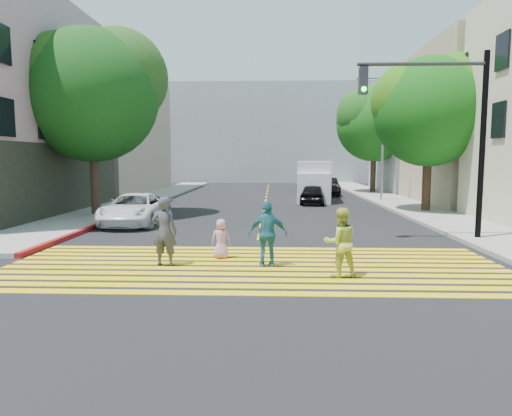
# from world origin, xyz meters

# --- Properties ---
(ground) EXTENTS (120.00, 120.00, 0.00)m
(ground) POSITION_xyz_m (0.00, 0.00, 0.00)
(ground) COLOR black
(sidewalk_left) EXTENTS (3.00, 40.00, 0.15)m
(sidewalk_left) POSITION_xyz_m (-8.50, 22.00, 0.07)
(sidewalk_left) COLOR gray
(sidewalk_left) RESTS_ON ground
(sidewalk_right) EXTENTS (3.00, 60.00, 0.15)m
(sidewalk_right) POSITION_xyz_m (8.50, 15.00, 0.07)
(sidewalk_right) COLOR gray
(sidewalk_right) RESTS_ON ground
(curb_red) EXTENTS (0.20, 8.00, 0.16)m
(curb_red) POSITION_xyz_m (-6.90, 6.00, 0.08)
(curb_red) COLOR maroon
(curb_red) RESTS_ON ground
(crosswalk) EXTENTS (13.40, 5.30, 0.01)m
(crosswalk) POSITION_xyz_m (0.00, 1.28, 0.01)
(crosswalk) COLOR yellow
(crosswalk) RESTS_ON ground
(lane_line) EXTENTS (0.12, 34.40, 0.01)m
(lane_line) POSITION_xyz_m (0.00, 22.50, 0.01)
(lane_line) COLOR yellow
(lane_line) RESTS_ON ground
(building_left_tan) EXTENTS (12.00, 16.00, 10.00)m
(building_left_tan) POSITION_xyz_m (-16.00, 28.00, 5.00)
(building_left_tan) COLOR tan
(building_left_tan) RESTS_ON ground
(building_right_tan) EXTENTS (10.00, 10.00, 10.00)m
(building_right_tan) POSITION_xyz_m (15.00, 19.00, 5.00)
(building_right_tan) COLOR tan
(building_right_tan) RESTS_ON ground
(building_right_grey) EXTENTS (10.00, 10.00, 10.00)m
(building_right_grey) POSITION_xyz_m (15.00, 30.00, 5.00)
(building_right_grey) COLOR gray
(building_right_grey) RESTS_ON ground
(backdrop_block) EXTENTS (30.00, 8.00, 12.00)m
(backdrop_block) POSITION_xyz_m (0.00, 48.00, 6.00)
(backdrop_block) COLOR gray
(backdrop_block) RESTS_ON ground
(tree_left) EXTENTS (8.22, 8.08, 9.38)m
(tree_left) POSITION_xyz_m (-8.31, 11.80, 6.32)
(tree_left) COLOR #37281F
(tree_left) RESTS_ON ground
(tree_right_near) EXTENTS (7.35, 7.05, 8.34)m
(tree_right_near) POSITION_xyz_m (8.77, 13.87, 5.64)
(tree_right_near) COLOR #452F1A
(tree_right_near) RESTS_ON ground
(tree_right_far) EXTENTS (7.80, 7.62, 9.07)m
(tree_right_far) POSITION_xyz_m (8.91, 27.68, 6.12)
(tree_right_far) COLOR black
(tree_right_far) RESTS_ON ground
(pedestrian_man) EXTENTS (0.72, 0.51, 1.87)m
(pedestrian_man) POSITION_xyz_m (-2.40, 1.30, 0.94)
(pedestrian_man) COLOR #383745
(pedestrian_man) RESTS_ON ground
(pedestrian_woman) EXTENTS (0.93, 0.78, 1.71)m
(pedestrian_woman) POSITION_xyz_m (2.16, 0.31, 0.85)
(pedestrian_woman) COLOR #BEC641
(pedestrian_woman) RESTS_ON ground
(pedestrian_child) EXTENTS (0.58, 0.39, 1.16)m
(pedestrian_child) POSITION_xyz_m (-0.98, 2.24, 0.58)
(pedestrian_child) COLOR #C182AD
(pedestrian_child) RESTS_ON ground
(pedestrian_extra) EXTENTS (1.06, 0.50, 1.76)m
(pedestrian_extra) POSITION_xyz_m (0.38, 1.35, 0.88)
(pedestrian_extra) COLOR #23687D
(pedestrian_extra) RESTS_ON ground
(white_sedan) EXTENTS (2.26, 4.91, 1.36)m
(white_sedan) POSITION_xyz_m (-5.56, 9.02, 0.68)
(white_sedan) COLOR white
(white_sedan) RESTS_ON ground
(dark_car_near) EXTENTS (2.08, 4.00, 1.30)m
(dark_car_near) POSITION_xyz_m (3.09, 18.52, 0.65)
(dark_car_near) COLOR black
(dark_car_near) RESTS_ON ground
(silver_car) EXTENTS (2.02, 4.78, 1.38)m
(silver_car) POSITION_xyz_m (3.59, 29.91, 0.69)
(silver_car) COLOR #A5A5A5
(silver_car) RESTS_ON ground
(dark_car_parked) EXTENTS (1.62, 4.27, 1.39)m
(dark_car_parked) POSITION_xyz_m (4.82, 25.62, 0.70)
(dark_car_parked) COLOR black
(dark_car_parked) RESTS_ON ground
(white_van) EXTENTS (2.67, 5.92, 2.71)m
(white_van) POSITION_xyz_m (3.36, 20.72, 1.29)
(white_van) COLOR silver
(white_van) RESTS_ON ground
(traffic_signal) EXTENTS (4.44, 0.38, 6.52)m
(traffic_signal) POSITION_xyz_m (6.50, 5.35, 4.22)
(traffic_signal) COLOR black
(traffic_signal) RESTS_ON ground
(street_lamp) EXTENTS (1.87, 0.20, 8.31)m
(street_lamp) POSITION_xyz_m (7.59, 19.99, 4.77)
(street_lamp) COLOR gray
(street_lamp) RESTS_ON ground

